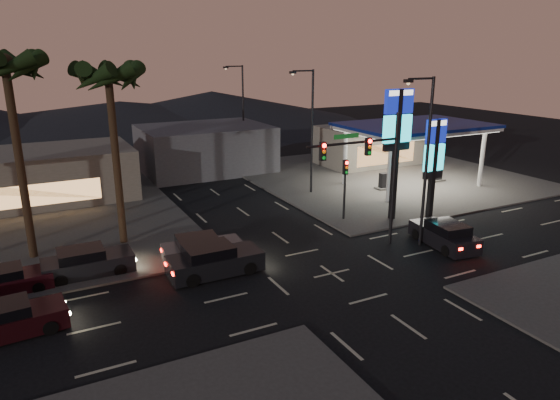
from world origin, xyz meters
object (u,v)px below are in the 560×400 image
pylon_sign_short (434,154)px  traffic_signal_mast (371,163)px  car_lane_b_front (202,249)px  car_lane_b_mid (87,263)px  gas_station (415,128)px  car_lane_a_front (214,261)px  car_lane_b_rear (6,282)px  suv_station (445,235)px  car_lane_a_mid (9,321)px  pylon_sign_tall (397,129)px

pylon_sign_short → traffic_signal_mast: 7.69m
car_lane_b_front → car_lane_b_mid: car_lane_b_mid is taller
gas_station → pylon_sign_short: pylon_sign_short is taller
car_lane_a_front → pylon_sign_short: bearing=5.8°
car_lane_b_mid → car_lane_b_rear: (-3.76, -0.39, -0.09)m
suv_station → car_lane_b_mid: bearing=164.4°
car_lane_a_front → car_lane_a_mid: bearing=-169.6°
traffic_signal_mast → car_lane_b_rear: size_ratio=1.92×
pylon_sign_tall → car_lane_b_mid: pylon_sign_tall is taller
traffic_signal_mast → car_lane_b_rear: bearing=170.0°
car_lane_b_mid → suv_station: (19.72, -5.52, 0.01)m
car_lane_a_front → car_lane_a_mid: (-9.57, -1.76, -0.10)m
pylon_sign_tall → car_lane_b_mid: 20.84m
car_lane_a_front → pylon_sign_tall: bearing=10.8°
car_lane_a_mid → car_lane_b_mid: car_lane_b_mid is taller
gas_station → car_lane_a_mid: bearing=-160.6°
gas_station → car_lane_b_rear: gas_station is taller
gas_station → car_lane_b_rear: size_ratio=2.93×
gas_station → car_lane_b_mid: 28.59m
pylon_sign_tall → car_lane_a_front: 15.40m
pylon_sign_short → car_lane_a_front: bearing=-174.2°
pylon_sign_short → pylon_sign_tall: bearing=158.2°
pylon_sign_tall → car_lane_a_mid: bearing=-169.4°
car_lane_a_mid → pylon_sign_tall: bearing=10.6°
car_lane_b_front → car_lane_b_mid: (-5.97, 0.90, 0.02)m
gas_station → car_lane_a_mid: 33.31m
gas_station → car_lane_b_front: bearing=-161.6°
suv_station → pylon_sign_tall: bearing=86.5°
car_lane_b_mid → gas_station: bearing=12.8°
car_lane_a_front → suv_station: size_ratio=1.06×
car_lane_b_front → car_lane_b_mid: size_ratio=1.00×
gas_station → pylon_sign_tall: pylon_sign_tall is taller
gas_station → traffic_signal_mast: traffic_signal_mast is taller
car_lane_b_rear → suv_station: size_ratio=0.87×
car_lane_a_front → car_lane_b_rear: car_lane_a_front is taller
pylon_sign_tall → car_lane_a_mid: pylon_sign_tall is taller
car_lane_a_front → car_lane_b_front: bearing=89.8°
pylon_sign_short → suv_station: (-2.82, -4.29, -3.94)m
car_lane_b_front → gas_station: bearing=18.4°
car_lane_a_front → car_lane_b_rear: (-9.73, 2.52, -0.15)m
traffic_signal_mast → car_lane_a_front: (-9.33, 0.83, -4.46)m
pylon_sign_tall → car_lane_b_rear: pylon_sign_tall is taller
pylon_sign_tall → car_lane_b_front: (-14.07, -0.68, -5.71)m
car_lane_b_front → pylon_sign_short: bearing=-1.1°
car_lane_a_mid → suv_station: (23.33, -0.86, 0.04)m
car_lane_a_front → car_lane_b_front: car_lane_a_front is taller
car_lane_b_mid → traffic_signal_mast: bearing=-13.7°
car_lane_a_mid → car_lane_b_rear: car_lane_a_mid is taller
pylon_sign_short → car_lane_a_mid: bearing=-172.5°
gas_station → car_lane_a_front: gas_station is taller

